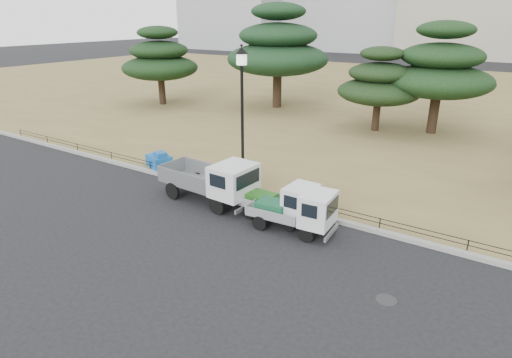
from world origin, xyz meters
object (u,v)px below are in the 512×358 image
Objects in this scene: truck_large at (212,179)px; truck_kei_front at (283,202)px; street_lamp at (242,98)px; tarp_pile at (159,160)px; truck_kei_rear at (298,210)px.

truck_large is 1.45× the size of truck_kei_front.
street_lamp is (0.62, 1.38, 3.29)m from truck_large.
street_lamp is at bearing -3.79° from tarp_pile.
truck_kei_front is 0.50× the size of street_lamp.
tarp_pile is (-4.95, 1.75, -0.58)m from truck_large.
truck_kei_front is 0.95× the size of truck_kei_rear.
truck_large reaches higher than tarp_pile.
truck_large reaches higher than truck_kei_rear.
truck_large reaches higher than truck_kei_front.
truck_kei_front is at bearing -25.42° from street_lamp.
truck_kei_rear is 5.39m from street_lamp.
truck_kei_front is (3.46, 0.04, -0.26)m from truck_large.
truck_kei_rear is at bearing -1.42° from truck_large.
truck_kei_front is 4.74m from street_lamp.
tarp_pile is at bearing 170.11° from truck_kei_front.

